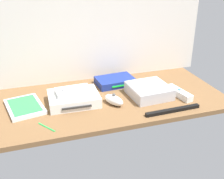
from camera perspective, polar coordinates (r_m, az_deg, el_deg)
ground_plane at (r=125.49cm, az=0.00°, el=-2.07°), size 100.00×48.00×2.00cm
back_wall at (r=137.49cm, az=-3.22°, el=14.87°), size 110.00×1.20×64.00cm
game_console at (r=120.50cm, az=-7.78°, el=-1.83°), size 21.50×17.02×4.40cm
mini_computer at (r=126.63cm, az=7.52°, el=-0.21°), size 18.02×18.02×5.30cm
game_case at (r=121.55cm, az=-17.33°, el=-3.33°), size 17.03×21.28×1.56cm
network_router at (r=137.60cm, az=0.62°, el=1.71°), size 18.88×13.38×3.40cm
remote_wand at (r=129.41cm, az=13.44°, el=-0.69°), size 6.17×15.20×3.40cm
remote_nunchuk at (r=118.58cm, az=0.38°, el=-2.13°), size 8.43×10.91×5.10cm
remote_classic_pad at (r=119.84cm, az=-7.93°, el=-0.28°), size 14.74×8.64×2.40cm
sensor_bar at (r=116.09cm, az=12.26°, el=-4.14°), size 24.04×2.55×1.40cm
stylus_pen at (r=106.40cm, az=-13.14°, el=-7.36°), size 5.66×7.82×0.70cm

